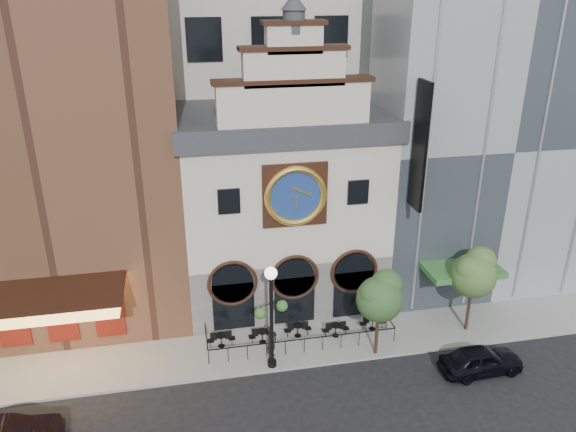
% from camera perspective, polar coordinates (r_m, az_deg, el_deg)
% --- Properties ---
extents(ground, '(120.00, 120.00, 0.00)m').
position_cam_1_polar(ground, '(31.42, 2.16, -15.17)').
color(ground, black).
rests_on(ground, ground).
extents(sidewalk, '(44.00, 5.00, 0.15)m').
position_cam_1_polar(sidewalk, '(33.32, 1.15, -12.48)').
color(sidewalk, gray).
rests_on(sidewalk, ground).
extents(clock_building, '(12.60, 8.78, 18.65)m').
position_cam_1_polar(clock_building, '(34.78, -0.64, 1.52)').
color(clock_building, '#605E5B').
rests_on(clock_building, ground).
extents(theater_building, '(14.00, 15.60, 25.00)m').
position_cam_1_polar(theater_building, '(35.35, -22.93, 10.10)').
color(theater_building, brown).
rests_on(theater_building, ground).
extents(retail_building, '(14.00, 14.40, 20.00)m').
position_cam_1_polar(retail_building, '(40.01, 17.54, 8.51)').
color(retail_building, gray).
rests_on(retail_building, ground).
extents(cafe_railing, '(10.60, 2.60, 0.90)m').
position_cam_1_polar(cafe_railing, '(33.02, 1.16, -11.74)').
color(cafe_railing, black).
rests_on(cafe_railing, sidewalk).
extents(bistro_0, '(1.58, 0.68, 0.90)m').
position_cam_1_polar(bistro_0, '(32.65, -6.81, -12.34)').
color(bistro_0, black).
rests_on(bistro_0, sidewalk).
extents(bistro_1, '(1.58, 0.68, 0.90)m').
position_cam_1_polar(bistro_1, '(32.78, -2.61, -12.02)').
color(bistro_1, black).
rests_on(bistro_1, sidewalk).
extents(bistro_2, '(1.58, 0.68, 0.90)m').
position_cam_1_polar(bistro_2, '(33.25, 1.01, -11.43)').
color(bistro_2, black).
rests_on(bistro_2, sidewalk).
extents(bistro_3, '(1.58, 0.68, 0.90)m').
position_cam_1_polar(bistro_3, '(33.37, 4.86, -11.39)').
color(bistro_3, black).
rests_on(bistro_3, sidewalk).
extents(bistro_4, '(1.58, 0.68, 0.90)m').
position_cam_1_polar(bistro_4, '(34.20, 8.60, -10.64)').
color(bistro_4, black).
rests_on(bistro_4, sidewalk).
extents(car_right, '(4.52, 1.97, 1.52)m').
position_cam_1_polar(car_right, '(32.35, 19.02, -13.67)').
color(car_right, black).
rests_on(car_right, ground).
extents(pedestrian, '(0.80, 0.84, 1.94)m').
position_cam_1_polar(pedestrian, '(31.36, -1.68, -12.69)').
color(pedestrian, black).
rests_on(pedestrian, sidewalk).
extents(lamppost, '(1.82, 1.09, 5.99)m').
position_cam_1_polar(lamppost, '(29.20, -1.71, -9.20)').
color(lamppost, black).
rests_on(lamppost, sidewalk).
extents(tree_left, '(2.59, 2.49, 4.99)m').
position_cam_1_polar(tree_left, '(30.62, 9.33, -7.98)').
color(tree_left, '#382619').
rests_on(tree_left, sidewalk).
extents(tree_right, '(2.70, 2.60, 5.21)m').
position_cam_1_polar(tree_right, '(33.88, 18.40, -5.41)').
color(tree_right, '#382619').
rests_on(tree_right, sidewalk).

